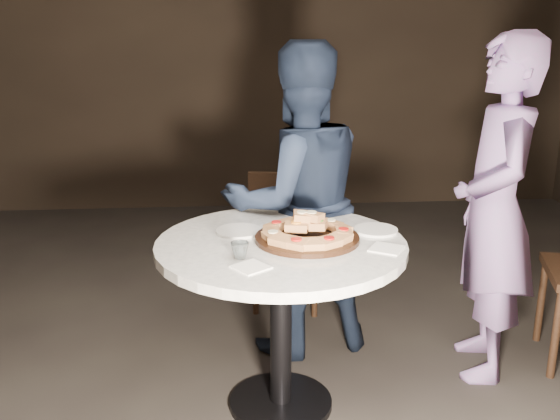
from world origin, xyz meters
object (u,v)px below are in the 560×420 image
at_px(table, 281,274).
at_px(water_glass, 240,250).
at_px(diner_navy, 298,203).
at_px(diner_teal, 495,211).
at_px(serving_board, 307,238).
at_px(focaccia_pile, 307,229).
at_px(chair_far, 287,230).

xyz_separation_m(table, water_glass, (-0.18, -0.20, 0.19)).
relative_size(table, diner_navy, 0.71).
bearing_deg(table, diner_navy, 76.96).
bearing_deg(table, diner_teal, 14.34).
bearing_deg(serving_board, diner_teal, 15.88).
xyz_separation_m(serving_board, focaccia_pile, (-0.00, 0.01, 0.04)).
bearing_deg(diner_teal, diner_navy, -97.90).
bearing_deg(focaccia_pile, serving_board, -84.26).
xyz_separation_m(serving_board, chair_far, (0.00, 1.06, -0.31)).
bearing_deg(chair_far, diner_teal, 151.51).
xyz_separation_m(water_glass, chair_far, (0.30, 1.26, -0.34)).
relative_size(focaccia_pile, diner_teal, 0.24).
relative_size(serving_board, water_glass, 6.19).
height_order(chair_far, diner_navy, diner_navy).
height_order(serving_board, diner_teal, diner_teal).
bearing_deg(diner_teal, water_glass, -59.32).
height_order(serving_board, diner_navy, diner_navy).
xyz_separation_m(table, focaccia_pile, (0.12, 0.01, 0.21)).
distance_m(serving_board, chair_far, 1.10).
relative_size(chair_far, diner_teal, 0.53).
bearing_deg(serving_board, water_glass, -146.77).
relative_size(table, diner_teal, 0.69).
xyz_separation_m(table, chair_far, (0.12, 1.06, -0.15)).
bearing_deg(diner_navy, table, 62.15).
xyz_separation_m(diner_navy, diner_teal, (0.95, -0.31, 0.02)).
xyz_separation_m(serving_board, diner_navy, (0.02, 0.59, -0.00)).
bearing_deg(chair_far, serving_board, 100.17).
relative_size(diner_navy, diner_teal, 0.97).
bearing_deg(diner_navy, focaccia_pile, 73.17).
distance_m(serving_board, focaccia_pile, 0.04).
relative_size(water_glass, chair_far, 0.08).
relative_size(water_glass, diner_navy, 0.04).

